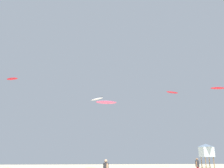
# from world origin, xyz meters

# --- Properties ---
(person_midground) EXTENTS (0.44, 0.42, 1.71)m
(person_midground) POSITION_xyz_m (8.41, 12.35, 1.00)
(person_midground) COLOR #B21E23
(person_midground) RESTS_ON ground
(lifeguard_tower) EXTENTS (2.30, 2.30, 4.15)m
(lifeguard_tower) POSITION_xyz_m (18.65, 29.45, 3.05)
(lifeguard_tower) COLOR #8C704C
(lifeguard_tower) RESTS_ON ground
(kite_aloft_0) EXTENTS (2.84, 1.13, 0.41)m
(kite_aloft_0) POSITION_xyz_m (21.77, 28.48, 14.34)
(kite_aloft_0) COLOR red
(kite_aloft_1) EXTENTS (2.46, 1.64, 0.40)m
(kite_aloft_1) POSITION_xyz_m (-16.62, 32.42, 15.86)
(kite_aloft_1) COLOR red
(kite_aloft_2) EXTENTS (3.22, 1.02, 0.50)m
(kite_aloft_2) POSITION_xyz_m (0.14, 23.58, 9.88)
(kite_aloft_2) COLOR #E5598C
(kite_aloft_3) EXTENTS (2.62, 2.83, 0.49)m
(kite_aloft_3) POSITION_xyz_m (-0.89, 30.26, 11.97)
(kite_aloft_3) COLOR white
(kite_aloft_4) EXTENTS (3.22, 1.79, 0.33)m
(kite_aloft_4) POSITION_xyz_m (15.92, 36.32, 15.39)
(kite_aloft_4) COLOR red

